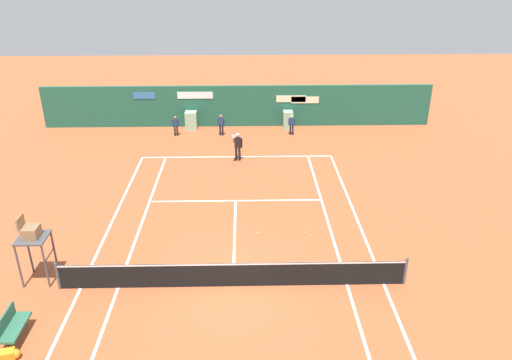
{
  "coord_description": "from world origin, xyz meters",
  "views": [
    {
      "loc": [
        0.48,
        -14.14,
        10.82
      ],
      "look_at": [
        0.96,
        6.95,
        0.8
      ],
      "focal_mm": 34.96,
      "sensor_mm": 36.0,
      "label": 1
    }
  ],
  "objects_px": {
    "equipment_bag": "(4,356)",
    "ball_kid_right_post": "(221,124)",
    "player_on_baseline": "(238,145)",
    "tennis_ball_near_service_line": "(257,233)",
    "ball_kid_centre_post": "(176,124)",
    "ball_kid_left_post": "(292,123)",
    "tennis_ball_mid_court": "(305,232)",
    "player_bench": "(11,325)",
    "tennis_ball_by_sideline": "(252,187)",
    "umpire_chair": "(32,237)"
  },
  "relations": [
    {
      "from": "ball_kid_left_post",
      "to": "umpire_chair",
      "type": "bearing_deg",
      "value": 66.23
    },
    {
      "from": "ball_kid_centre_post",
      "to": "tennis_ball_near_service_line",
      "type": "xyz_separation_m",
      "value": [
        4.76,
        -11.75,
        -0.7
      ]
    },
    {
      "from": "player_on_baseline",
      "to": "tennis_ball_near_service_line",
      "type": "relative_size",
      "value": 26.45
    },
    {
      "from": "player_on_baseline",
      "to": "tennis_ball_mid_court",
      "type": "xyz_separation_m",
      "value": [
        2.87,
        -7.7,
        -0.91
      ]
    },
    {
      "from": "ball_kid_left_post",
      "to": "tennis_ball_mid_court",
      "type": "relative_size",
      "value": 18.89
    },
    {
      "from": "equipment_bag",
      "to": "player_on_baseline",
      "type": "bearing_deg",
      "value": 65.63
    },
    {
      "from": "umpire_chair",
      "to": "tennis_ball_mid_court",
      "type": "distance_m",
      "value": 10.34
    },
    {
      "from": "player_bench",
      "to": "player_on_baseline",
      "type": "height_order",
      "value": "player_on_baseline"
    },
    {
      "from": "player_on_baseline",
      "to": "tennis_ball_mid_court",
      "type": "distance_m",
      "value": 8.27
    },
    {
      "from": "player_on_baseline",
      "to": "ball_kid_left_post",
      "type": "height_order",
      "value": "player_on_baseline"
    },
    {
      "from": "player_bench",
      "to": "ball_kid_right_post",
      "type": "distance_m",
      "value": 18.46
    },
    {
      "from": "ball_kid_right_post",
      "to": "tennis_ball_near_service_line",
      "type": "distance_m",
      "value": 11.93
    },
    {
      "from": "tennis_ball_mid_court",
      "to": "player_bench",
      "type": "bearing_deg",
      "value": -148.36
    },
    {
      "from": "equipment_bag",
      "to": "tennis_ball_mid_court",
      "type": "relative_size",
      "value": 13.87
    },
    {
      "from": "umpire_chair",
      "to": "tennis_ball_near_service_line",
      "type": "xyz_separation_m",
      "value": [
        7.79,
        2.9,
        -1.71
      ]
    },
    {
      "from": "ball_kid_centre_post",
      "to": "ball_kid_left_post",
      "type": "bearing_deg",
      "value": 169.13
    },
    {
      "from": "umpire_chair",
      "to": "ball_kid_centre_post",
      "type": "xyz_separation_m",
      "value": [
        3.03,
        14.65,
        -1.02
      ]
    },
    {
      "from": "umpire_chair",
      "to": "player_on_baseline",
      "type": "height_order",
      "value": "umpire_chair"
    },
    {
      "from": "tennis_ball_mid_court",
      "to": "umpire_chair",
      "type": "bearing_deg",
      "value": -163.45
    },
    {
      "from": "tennis_ball_mid_court",
      "to": "ball_kid_left_post",
      "type": "bearing_deg",
      "value": 87.82
    },
    {
      "from": "ball_kid_right_post",
      "to": "ball_kid_centre_post",
      "type": "xyz_separation_m",
      "value": [
        -2.81,
        -0.0,
        -0.04
      ]
    },
    {
      "from": "player_bench",
      "to": "tennis_ball_by_sideline",
      "type": "distance_m",
      "value": 12.58
    },
    {
      "from": "equipment_bag",
      "to": "tennis_ball_by_sideline",
      "type": "height_order",
      "value": "equipment_bag"
    },
    {
      "from": "equipment_bag",
      "to": "ball_kid_right_post",
      "type": "distance_m",
      "value": 19.3
    },
    {
      "from": "player_bench",
      "to": "tennis_ball_mid_court",
      "type": "height_order",
      "value": "player_bench"
    },
    {
      "from": "ball_kid_right_post",
      "to": "ball_kid_centre_post",
      "type": "bearing_deg",
      "value": 5.77
    },
    {
      "from": "tennis_ball_mid_court",
      "to": "tennis_ball_by_sideline",
      "type": "bearing_deg",
      "value": 116.15
    },
    {
      "from": "tennis_ball_mid_court",
      "to": "ball_kid_right_post",
      "type": "bearing_deg",
      "value": 108.48
    },
    {
      "from": "player_on_baseline",
      "to": "ball_kid_centre_post",
      "type": "xyz_separation_m",
      "value": [
        -3.88,
        4.05,
        -0.22
      ]
    },
    {
      "from": "player_on_baseline",
      "to": "ball_kid_left_post",
      "type": "relative_size",
      "value": 1.4
    },
    {
      "from": "ball_kid_centre_post",
      "to": "player_on_baseline",
      "type": "bearing_deg",
      "value": 122.89
    },
    {
      "from": "player_on_baseline",
      "to": "player_bench",
      "type": "bearing_deg",
      "value": 62.5
    },
    {
      "from": "ball_kid_centre_post",
      "to": "ball_kid_right_post",
      "type": "bearing_deg",
      "value": 169.13
    },
    {
      "from": "tennis_ball_mid_court",
      "to": "tennis_ball_by_sideline",
      "type": "relative_size",
      "value": 1.0
    },
    {
      "from": "player_bench",
      "to": "player_on_baseline",
      "type": "relative_size",
      "value": 0.74
    },
    {
      "from": "ball_kid_right_post",
      "to": "tennis_ball_mid_court",
      "type": "bearing_deg",
      "value": 114.26
    },
    {
      "from": "equipment_bag",
      "to": "tennis_ball_mid_court",
      "type": "height_order",
      "value": "equipment_bag"
    },
    {
      "from": "player_on_baseline",
      "to": "ball_kid_centre_post",
      "type": "distance_m",
      "value": 5.61
    },
    {
      "from": "umpire_chair",
      "to": "tennis_ball_near_service_line",
      "type": "bearing_deg",
      "value": 110.43
    },
    {
      "from": "player_bench",
      "to": "tennis_ball_near_service_line",
      "type": "bearing_deg",
      "value": 127.89
    },
    {
      "from": "ball_kid_centre_post",
      "to": "umpire_chair",
      "type": "bearing_deg",
      "value": 67.44
    },
    {
      "from": "umpire_chair",
      "to": "player_bench",
      "type": "relative_size",
      "value": 1.91
    },
    {
      "from": "ball_kid_left_post",
      "to": "tennis_ball_by_sideline",
      "type": "distance_m",
      "value": 7.89
    },
    {
      "from": "equipment_bag",
      "to": "player_on_baseline",
      "type": "xyz_separation_m",
      "value": [
        6.54,
        14.44,
        0.79
      ]
    },
    {
      "from": "tennis_ball_near_service_line",
      "to": "tennis_ball_by_sideline",
      "type": "distance_m",
      "value": 4.33
    },
    {
      "from": "equipment_bag",
      "to": "tennis_ball_near_service_line",
      "type": "relative_size",
      "value": 13.87
    },
    {
      "from": "ball_kid_centre_post",
      "to": "tennis_ball_mid_court",
      "type": "height_order",
      "value": "ball_kid_centre_post"
    },
    {
      "from": "tennis_ball_near_service_line",
      "to": "tennis_ball_by_sideline",
      "type": "xyz_separation_m",
      "value": [
        -0.14,
        4.33,
        0.0
      ]
    },
    {
      "from": "ball_kid_left_post",
      "to": "player_on_baseline",
      "type": "bearing_deg",
      "value": 61.82
    },
    {
      "from": "umpire_chair",
      "to": "ball_kid_centre_post",
      "type": "distance_m",
      "value": 15.0
    }
  ]
}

